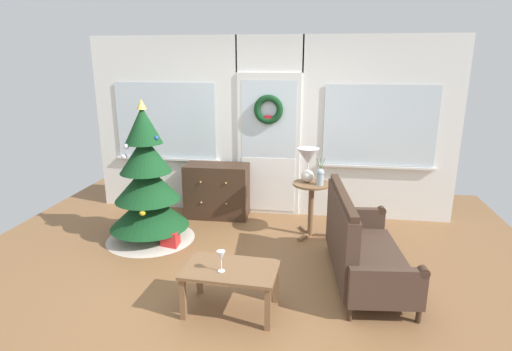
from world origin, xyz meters
name	(u,v)px	position (x,y,z in m)	size (l,w,h in m)	color
ground_plane	(243,282)	(0.00, 0.00, 0.00)	(6.76, 6.76, 0.00)	brown
back_wall_with_door	(269,128)	(0.00, 2.08, 1.28)	(5.20, 0.19, 2.55)	white
christmas_tree	(148,190)	(-1.37, 0.89, 0.65)	(1.12, 1.12, 1.78)	#4C331E
dresser_cabinet	(217,191)	(-0.71, 1.79, 0.39)	(0.91, 0.46, 0.78)	#3D281C
settee_sofa	(359,246)	(1.17, 0.24, 0.38)	(0.86, 1.64, 0.96)	#3D281C
side_table	(311,199)	(0.65, 1.30, 0.51)	(0.50, 0.48, 0.72)	brown
table_lamp	(308,160)	(0.59, 1.34, 1.00)	(0.28, 0.28, 0.44)	silver
flower_vase	(320,176)	(0.75, 1.24, 0.83)	(0.11, 0.10, 0.35)	#99ADBC
coffee_table	(231,275)	(-0.02, -0.51, 0.36)	(0.86, 0.56, 0.43)	brown
wine_glass	(221,257)	(-0.09, -0.58, 0.57)	(0.08, 0.08, 0.20)	silver
gift_box	(170,239)	(-1.04, 0.70, 0.10)	(0.20, 0.18, 0.20)	red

